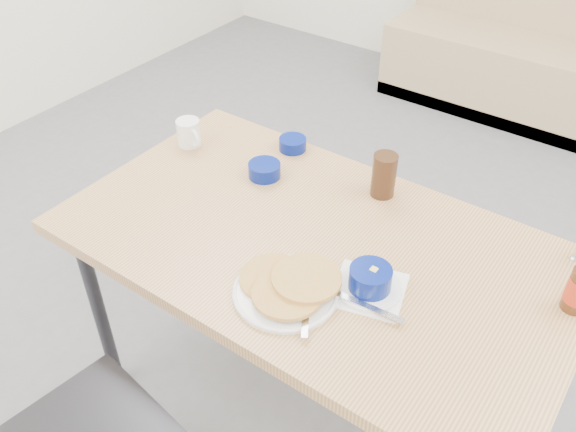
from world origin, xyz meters
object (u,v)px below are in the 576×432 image
Objects in this scene: pancake_plate at (288,287)px; butter_bowl at (264,170)px; coffee_mug at (189,133)px; creamer_bowl at (293,144)px; amber_tumbler at (384,175)px; booth_bench at (555,60)px; grits_setting at (370,282)px; dining_table at (314,257)px.

pancake_plate reaches higher than butter_bowl.
coffee_mug is at bearing 179.74° from butter_bowl.
amber_tumbler reaches higher than creamer_bowl.
coffee_mug is at bearing -149.17° from creamer_bowl.
booth_bench is at bearing 81.82° from creamer_bowl.
booth_bench reaches higher than coffee_mug.
pancake_plate is 0.50m from amber_tumbler.
coffee_mug is 0.34m from creamer_bowl.
pancake_plate is at bearing -55.83° from creamer_bowl.
butter_bowl is (-0.35, 0.37, 0.00)m from pancake_plate.
grits_setting is at bearing -38.51° from creamer_bowl.
butter_bowl is 0.74× the size of amber_tumbler.
pancake_plate is at bearing -88.94° from amber_tumbler.
dining_table is 15.53× the size of creamer_bowl.
booth_bench is 2.56m from dining_table.
coffee_mug is 0.67m from amber_tumbler.
creamer_bowl is 0.67× the size of amber_tumbler.
dining_table is 5.31× the size of pancake_plate.
coffee_mug reaches higher than butter_bowl.
dining_table is 12.50× the size of coffee_mug.
creamer_bowl is (-0.32, -2.19, 0.43)m from booth_bench.
grits_setting is (0.16, 0.12, 0.01)m from pancake_plate.
dining_table is 6.06× the size of grits_setting.
grits_setting is at bearing 37.65° from pancake_plate.
creamer_bowl is at bearing 141.49° from grits_setting.
coffee_mug reaches higher than grits_setting.
coffee_mug is (-0.66, 0.37, 0.03)m from pancake_plate.
amber_tumbler is at bearing 81.30° from dining_table.
dining_table is 0.47m from creamer_bowl.
pancake_plate is 1.95× the size of amber_tumbler.
butter_bowl is (-0.30, 0.16, 0.08)m from dining_table.
grits_setting is (0.21, -0.08, 0.09)m from dining_table.
butter_bowl is at bearing 133.72° from pancake_plate.
butter_bowl is (-0.51, 0.24, -0.01)m from grits_setting.
booth_bench reaches higher than dining_table.
pancake_plate is 0.76m from coffee_mug.
creamer_bowl is 0.37m from amber_tumbler.
booth_bench is 1.36× the size of dining_table.
amber_tumbler is at bearing 20.92° from butter_bowl.
dining_table is 0.32m from amber_tumbler.
butter_bowl is at bearing -97.14° from booth_bench.
butter_bowl is at bearing -84.02° from creamer_bowl.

